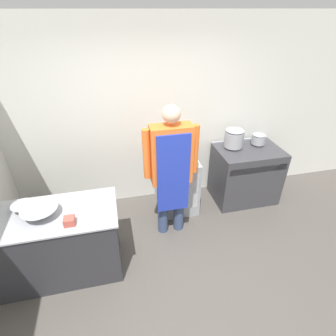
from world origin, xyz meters
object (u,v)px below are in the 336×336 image
(plastic_tub, at_px, (69,221))
(sauce_pot, at_px, (259,139))
(person_cook, at_px, (171,166))
(stove, at_px, (245,174))
(stock_pot, at_px, (234,138))
(mixing_bowl, at_px, (40,212))
(fridge_unit, at_px, (176,183))

(plastic_tub, xyz_separation_m, sauce_pot, (2.70, 1.16, 0.09))
(person_cook, distance_m, plastic_tub, 1.31)
(stove, relative_size, sauce_pot, 4.70)
(person_cook, bearing_deg, plastic_tub, -154.42)
(stock_pot, xyz_separation_m, sauce_pot, (0.41, 0.00, -0.06))
(sauce_pot, bearing_deg, stove, -148.44)
(stock_pot, bearing_deg, person_cook, -151.75)
(mixing_bowl, relative_size, sauce_pot, 1.78)
(plastic_tub, distance_m, stock_pot, 2.57)
(plastic_tub, relative_size, sauce_pot, 0.51)
(mixing_bowl, bearing_deg, sauce_pot, 17.96)
(fridge_unit, bearing_deg, stove, -1.71)
(fridge_unit, xyz_separation_m, person_cook, (-0.21, -0.51, 0.62))
(mixing_bowl, distance_m, stock_pot, 2.77)
(person_cook, xyz_separation_m, sauce_pot, (1.53, 0.60, -0.06))
(fridge_unit, bearing_deg, sauce_pot, 3.74)
(fridge_unit, relative_size, sauce_pot, 4.14)
(person_cook, xyz_separation_m, plastic_tub, (-1.17, -0.56, -0.15))
(stove, height_order, stock_pot, stock_pot)
(mixing_bowl, height_order, sauce_pot, sauce_pot)
(person_cook, relative_size, sauce_pot, 8.78)
(person_cook, height_order, mixing_bowl, person_cook)
(stove, bearing_deg, plastic_tub, -157.46)
(stove, distance_m, plastic_tub, 2.75)
(person_cook, bearing_deg, stock_pot, 28.25)
(person_cook, distance_m, stock_pot, 1.26)
(plastic_tub, bearing_deg, stove, 22.54)
(fridge_unit, height_order, sauce_pot, sauce_pot)
(mixing_bowl, xyz_separation_m, stock_pot, (2.59, 0.97, 0.13))
(person_cook, xyz_separation_m, stock_pot, (1.11, 0.60, 0.00))
(mixing_bowl, bearing_deg, person_cook, 14.27)
(fridge_unit, distance_m, stock_pot, 1.10)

